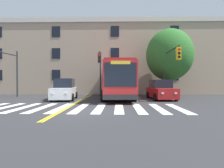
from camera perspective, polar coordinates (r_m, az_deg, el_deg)
ground_plane at (r=10.33m, az=-10.09°, el=-8.54°), size 120.00×120.00×0.00m
crosswalk at (r=11.51m, az=-13.33°, el=-7.57°), size 14.14×4.54×0.01m
lane_line_yellow_inner at (r=25.28m, az=-6.11°, el=-3.04°), size 0.12×36.00×0.01m
lane_line_yellow_outer at (r=25.26m, az=-5.75°, el=-3.04°), size 0.12×36.00×0.01m
city_bus at (r=18.25m, az=1.42°, el=1.31°), size 3.37×11.90×3.42m
car_white_near_lane at (r=16.79m, az=-15.23°, el=-1.97°), size 2.38×4.49×1.96m
car_red_far_lane at (r=17.23m, az=15.65°, el=-2.04°), size 2.23×4.56×1.85m
car_navy_behind_bus at (r=27.91m, az=2.65°, el=-0.53°), size 2.65×4.86×2.21m
traffic_light_near_corner at (r=17.37m, az=18.35°, el=6.45°), size 0.34×4.60×5.02m
traffic_light_far_corner at (r=20.31m, az=-31.28°, el=5.33°), size 0.62×3.89×4.97m
traffic_light_overhead at (r=18.78m, az=-3.92°, el=5.90°), size 0.39×2.81×5.01m
street_tree_curbside_large at (r=21.12m, az=18.18°, el=8.99°), size 7.25×7.23×7.65m
building_facade at (r=27.16m, az=0.97°, el=7.99°), size 38.79×8.27×10.19m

